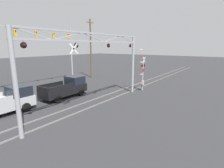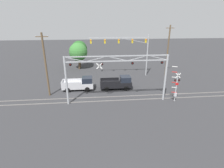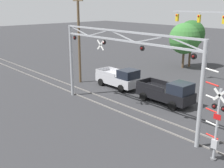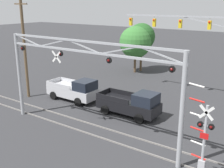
{
  "view_description": "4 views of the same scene",
  "coord_description": "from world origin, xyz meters",
  "px_view_note": "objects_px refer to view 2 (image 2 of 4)",
  "views": [
    {
      "loc": [
        -12.01,
        5.59,
        5.8
      ],
      "look_at": [
        2.19,
        15.99,
        1.98
      ],
      "focal_mm": 28.0,
      "sensor_mm": 36.0,
      "label": 1
    },
    {
      "loc": [
        -3.08,
        -7.06,
        11.73
      ],
      "look_at": [
        -0.87,
        15.1,
        3.34
      ],
      "focal_mm": 28.0,
      "sensor_mm": 36.0,
      "label": 2
    },
    {
      "loc": [
        15.76,
        1.32,
        9.01
      ],
      "look_at": [
        -1.23,
        16.45,
        2.43
      ],
      "focal_mm": 45.0,
      "sensor_mm": 36.0,
      "label": 3
    },
    {
      "loc": [
        12.34,
        2.16,
        9.39
      ],
      "look_at": [
        1.44,
        17.7,
        3.87
      ],
      "focal_mm": 45.0,
      "sensor_mm": 36.0,
      "label": 4
    }
  ],
  "objects_px": {
    "crossing_signal_mast": "(176,88)",
    "utility_pole_left": "(46,65)",
    "background_tree_beyond_span": "(79,49)",
    "pickup_truck_following": "(80,84)",
    "utility_pole_right": "(168,51)",
    "background_tree_far_left_verge": "(78,52)",
    "pickup_truck_lead": "(118,83)",
    "crossing_gantry": "(117,72)",
    "traffic_signal_span": "(132,47)"
  },
  "relations": [
    {
      "from": "traffic_signal_span",
      "to": "utility_pole_right",
      "type": "xyz_separation_m",
      "value": [
        7.42,
        -0.58,
        -0.8
      ]
    },
    {
      "from": "crossing_gantry",
      "to": "utility_pole_left",
      "type": "height_order",
      "value": "utility_pole_left"
    },
    {
      "from": "pickup_truck_lead",
      "to": "background_tree_beyond_span",
      "type": "relative_size",
      "value": 0.81
    },
    {
      "from": "pickup_truck_following",
      "to": "crossing_gantry",
      "type": "bearing_deg",
      "value": -42.32
    },
    {
      "from": "traffic_signal_span",
      "to": "utility_pole_right",
      "type": "height_order",
      "value": "utility_pole_right"
    },
    {
      "from": "background_tree_beyond_span",
      "to": "crossing_signal_mast",
      "type": "bearing_deg",
      "value": -53.5
    },
    {
      "from": "crossing_signal_mast",
      "to": "pickup_truck_following",
      "type": "distance_m",
      "value": 15.72
    },
    {
      "from": "crossing_signal_mast",
      "to": "utility_pole_left",
      "type": "distance_m",
      "value": 19.85
    },
    {
      "from": "traffic_signal_span",
      "to": "background_tree_beyond_span",
      "type": "distance_m",
      "value": 13.99
    },
    {
      "from": "crossing_gantry",
      "to": "utility_pole_left",
      "type": "xyz_separation_m",
      "value": [
        -10.57,
        3.4,
        0.44
      ]
    },
    {
      "from": "crossing_signal_mast",
      "to": "pickup_truck_lead",
      "type": "bearing_deg",
      "value": 143.39
    },
    {
      "from": "utility_pole_left",
      "to": "background_tree_beyond_span",
      "type": "distance_m",
      "value": 17.2
    },
    {
      "from": "pickup_truck_following",
      "to": "background_tree_beyond_span",
      "type": "distance_m",
      "value": 15.34
    },
    {
      "from": "pickup_truck_following",
      "to": "utility_pole_left",
      "type": "relative_size",
      "value": 0.54
    },
    {
      "from": "traffic_signal_span",
      "to": "utility_pole_right",
      "type": "distance_m",
      "value": 7.48
    },
    {
      "from": "utility_pole_left",
      "to": "utility_pole_right",
      "type": "distance_m",
      "value": 24.14
    },
    {
      "from": "background_tree_beyond_span",
      "to": "background_tree_far_left_verge",
      "type": "xyz_separation_m",
      "value": [
        -0.19,
        -1.32,
        -0.6
      ]
    },
    {
      "from": "pickup_truck_lead",
      "to": "pickup_truck_following",
      "type": "height_order",
      "value": "same"
    },
    {
      "from": "background_tree_far_left_verge",
      "to": "pickup_truck_following",
      "type": "bearing_deg",
      "value": -85.29
    },
    {
      "from": "pickup_truck_following",
      "to": "utility_pole_right",
      "type": "height_order",
      "value": "utility_pole_right"
    },
    {
      "from": "pickup_truck_lead",
      "to": "utility_pole_left",
      "type": "xyz_separation_m",
      "value": [
        -11.35,
        -1.79,
        4.02
      ]
    },
    {
      "from": "pickup_truck_lead",
      "to": "utility_pole_right",
      "type": "xyz_separation_m",
      "value": [
        11.32,
        6.5,
        4.36
      ]
    },
    {
      "from": "crossing_gantry",
      "to": "utility_pole_left",
      "type": "relative_size",
      "value": 1.48
    },
    {
      "from": "pickup_truck_lead",
      "to": "utility_pole_left",
      "type": "relative_size",
      "value": 0.55
    },
    {
      "from": "crossing_gantry",
      "to": "utility_pole_right",
      "type": "bearing_deg",
      "value": 44.0
    },
    {
      "from": "utility_pole_right",
      "to": "background_tree_far_left_verge",
      "type": "xyz_separation_m",
      "value": [
        -19.07,
        7.17,
        -1.21
      ]
    },
    {
      "from": "pickup_truck_lead",
      "to": "traffic_signal_span",
      "type": "bearing_deg",
      "value": 61.11
    },
    {
      "from": "traffic_signal_span",
      "to": "utility_pole_left",
      "type": "bearing_deg",
      "value": -149.83
    },
    {
      "from": "traffic_signal_span",
      "to": "pickup_truck_following",
      "type": "height_order",
      "value": "traffic_signal_span"
    },
    {
      "from": "crossing_gantry",
      "to": "background_tree_beyond_span",
      "type": "distance_m",
      "value": 21.28
    },
    {
      "from": "crossing_signal_mast",
      "to": "pickup_truck_following",
      "type": "xyz_separation_m",
      "value": [
        -14.5,
        5.99,
        -1.11
      ]
    },
    {
      "from": "background_tree_beyond_span",
      "to": "crossing_gantry",
      "type": "bearing_deg",
      "value": -71.43
    },
    {
      "from": "background_tree_far_left_verge",
      "to": "utility_pole_right",
      "type": "bearing_deg",
      "value": -20.61
    },
    {
      "from": "crossing_signal_mast",
      "to": "utility_pole_left",
      "type": "bearing_deg",
      "value": 168.08
    },
    {
      "from": "utility_pole_right",
      "to": "background_tree_beyond_span",
      "type": "relative_size",
      "value": 1.57
    },
    {
      "from": "pickup_truck_lead",
      "to": "utility_pole_left",
      "type": "bearing_deg",
      "value": -171.05
    },
    {
      "from": "pickup_truck_following",
      "to": "background_tree_far_left_verge",
      "type": "bearing_deg",
      "value": 94.71
    },
    {
      "from": "pickup_truck_lead",
      "to": "pickup_truck_following",
      "type": "relative_size",
      "value": 1.03
    },
    {
      "from": "crossing_gantry",
      "to": "crossing_signal_mast",
      "type": "height_order",
      "value": "crossing_gantry"
    },
    {
      "from": "crossing_signal_mast",
      "to": "traffic_signal_span",
      "type": "relative_size",
      "value": 0.44
    },
    {
      "from": "pickup_truck_lead",
      "to": "background_tree_far_left_verge",
      "type": "distance_m",
      "value": 16.02
    },
    {
      "from": "pickup_truck_following",
      "to": "utility_pole_left",
      "type": "xyz_separation_m",
      "value": [
        -4.72,
        -1.93,
        4.02
      ]
    },
    {
      "from": "traffic_signal_span",
      "to": "crossing_signal_mast",
      "type": "bearing_deg",
      "value": -72.98
    },
    {
      "from": "utility_pole_left",
      "to": "utility_pole_right",
      "type": "bearing_deg",
      "value": 20.07
    },
    {
      "from": "crossing_signal_mast",
      "to": "background_tree_far_left_verge",
      "type": "xyz_separation_m",
      "value": [
        -15.61,
        19.51,
        2.04
      ]
    },
    {
      "from": "background_tree_far_left_verge",
      "to": "background_tree_beyond_span",
      "type": "bearing_deg",
      "value": 81.67
    },
    {
      "from": "traffic_signal_span",
      "to": "pickup_truck_lead",
      "type": "xyz_separation_m",
      "value": [
        -3.91,
        -7.08,
        -5.16
      ]
    },
    {
      "from": "traffic_signal_span",
      "to": "pickup_truck_following",
      "type": "distance_m",
      "value": 13.63
    },
    {
      "from": "pickup_truck_lead",
      "to": "utility_pole_left",
      "type": "distance_m",
      "value": 12.17
    },
    {
      "from": "utility_pole_left",
      "to": "crossing_gantry",
      "type": "bearing_deg",
      "value": -17.82
    }
  ]
}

